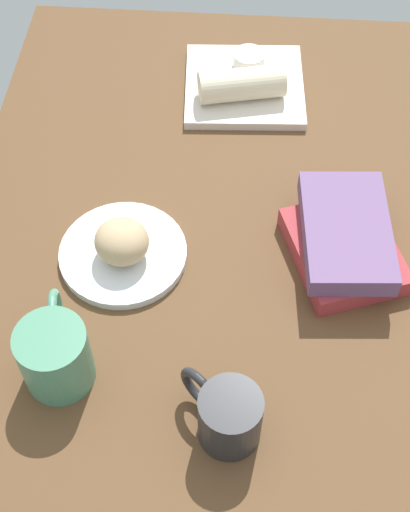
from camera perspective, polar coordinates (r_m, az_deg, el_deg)
The scene contains 9 objects.
dining_table at distance 116.33cm, azimuth 3.27°, elevation 1.34°, with size 110.00×90.00×4.00cm, color brown.
round_plate at distance 111.73cm, azimuth -6.38°, elevation 0.18°, with size 19.35×19.35×1.40cm, color white.
scone_pastry at distance 108.35cm, azimuth -6.48°, elevation 1.13°, with size 8.14×7.93×6.21cm, color tan.
square_plate at distance 136.93cm, azimuth 3.07°, elevation 13.05°, with size 21.25×21.25×1.60cm, color silver.
sauce_cup at distance 139.13cm, azimuth 3.43°, elevation 15.02°, with size 5.78×5.78×2.74cm.
breakfast_wrap at distance 131.68cm, azimuth 2.88°, elevation 13.18°, with size 5.68×5.68×14.99cm, color beige.
book_stack at distance 110.94cm, azimuth 10.80°, elevation 1.12°, with size 22.74×19.81×6.93cm.
coffee_mug at distance 93.67cm, azimuth 1.76°, elevation -12.26°, with size 10.42×11.00×8.94cm.
second_mug at distance 98.71cm, azimuth -11.56°, elevation -7.45°, with size 14.75×9.47×10.17cm.
Camera 1 is at (-70.88, 1.49, 94.23)cm, focal length 51.50 mm.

